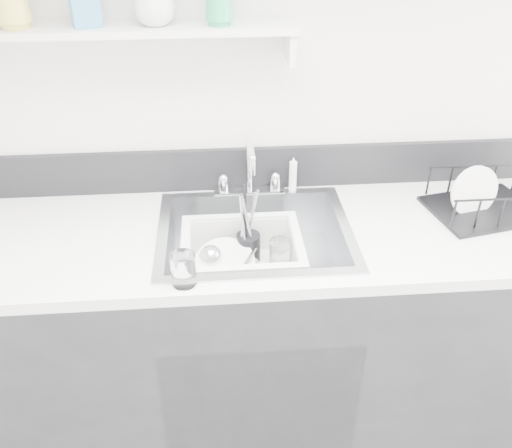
{
  "coord_description": "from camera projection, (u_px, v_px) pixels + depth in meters",
  "views": [
    {
      "loc": [
        -0.12,
        -0.29,
        1.92
      ],
      "look_at": [
        0.0,
        1.14,
        0.98
      ],
      "focal_mm": 38.0,
      "sensor_mm": 36.0,
      "label": 1
    }
  ],
  "objects": [
    {
      "name": "room_shell",
      "position": [
        302.0,
        85.0,
        0.7
      ],
      "size": [
        3.5,
        3.0,
        2.6
      ],
      "color": "silver",
      "rests_on": "ground"
    },
    {
      "name": "faucet",
      "position": [
        250.0,
        180.0,
        1.96
      ],
      "size": [
        0.26,
        0.18,
        0.23
      ],
      "color": "silver",
      "rests_on": "counter_run"
    },
    {
      "name": "counter_run",
      "position": [
        255.0,
        332.0,
        2.04
      ],
      "size": [
        3.2,
        0.62,
        0.92
      ],
      "color": "#232326",
      "rests_on": "ground"
    },
    {
      "name": "tumbler_counter",
      "position": [
        183.0,
        269.0,
        1.54
      ],
      "size": [
        0.08,
        0.08,
        0.1
      ],
      "primitive_type": "cylinder",
      "rotation": [
        0.0,
        0.0,
        0.07
      ],
      "color": "white",
      "rests_on": "counter_run"
    },
    {
      "name": "dish_rack",
      "position": [
        486.0,
        195.0,
        1.86
      ],
      "size": [
        0.41,
        0.34,
        0.13
      ],
      "primitive_type": null,
      "rotation": [
        0.0,
        0.0,
        0.2
      ],
      "color": "black",
      "rests_on": "counter_run"
    },
    {
      "name": "bowl_small",
      "position": [
        274.0,
        278.0,
        1.8
      ],
      "size": [
        0.14,
        0.14,
        0.03
      ],
      "primitive_type": "imported",
      "rotation": [
        0.0,
        0.0,
        -0.43
      ],
      "color": "white",
      "rests_on": "wash_tub"
    },
    {
      "name": "backsplash",
      "position": [
        248.0,
        168.0,
        2.0
      ],
      "size": [
        3.2,
        0.02,
        0.16
      ],
      "primitive_type": "cube",
      "color": "black",
      "rests_on": "counter_run"
    },
    {
      "name": "side_sprayer",
      "position": [
        293.0,
        174.0,
        1.98
      ],
      "size": [
        0.03,
        0.03,
        0.14
      ],
      "primitive_type": "cylinder",
      "color": "white",
      "rests_on": "counter_run"
    },
    {
      "name": "plate_stack",
      "position": [
        228.0,
        269.0,
        1.83
      ],
      "size": [
        0.25,
        0.24,
        0.1
      ],
      "rotation": [
        0.0,
        0.0,
        -0.28
      ],
      "color": "white",
      "rests_on": "wash_tub"
    },
    {
      "name": "utensil_cup",
      "position": [
        248.0,
        245.0,
        1.88
      ],
      "size": [
        0.08,
        0.08,
        0.28
      ],
      "rotation": [
        0.0,
        0.0,
        -0.32
      ],
      "color": "black",
      "rests_on": "wash_tub"
    },
    {
      "name": "wall_shelf",
      "position": [
        133.0,
        32.0,
        1.64
      ],
      "size": [
        1.0,
        0.16,
        0.12
      ],
      "color": "silver",
      "rests_on": "room_shell"
    },
    {
      "name": "wash_tub",
      "position": [
        242.0,
        258.0,
        1.82
      ],
      "size": [
        0.45,
        0.4,
        0.15
      ],
      "primitive_type": null,
      "rotation": [
        0.0,
        0.0,
        -0.21
      ],
      "color": "white",
      "rests_on": "sink"
    },
    {
      "name": "ladle",
      "position": [
        233.0,
        265.0,
        1.81
      ],
      "size": [
        0.33,
        0.21,
        0.09
      ],
      "primitive_type": null,
      "rotation": [
        0.0,
        0.0,
        -0.33
      ],
      "color": "silver",
      "rests_on": "wash_tub"
    },
    {
      "name": "sink",
      "position": [
        255.0,
        253.0,
        1.84
      ],
      "size": [
        0.64,
        0.52,
        0.2
      ],
      "primitive_type": null,
      "color": "silver",
      "rests_on": "counter_run"
    },
    {
      "name": "tumbler_in_tub",
      "position": [
        280.0,
        254.0,
        1.85
      ],
      "size": [
        0.08,
        0.08,
        0.11
      ],
      "primitive_type": "cylinder",
      "rotation": [
        0.0,
        0.0,
        0.03
      ],
      "color": "white",
      "rests_on": "wash_tub"
    }
  ]
}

